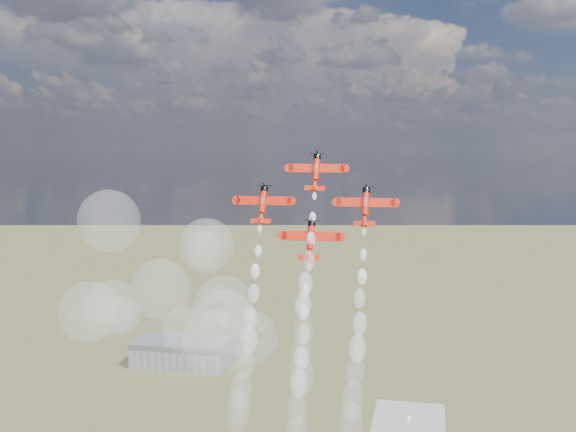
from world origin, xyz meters
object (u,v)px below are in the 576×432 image
(hangar, at_px, (183,352))
(plane_left, at_px, (263,204))
(plane_lead, at_px, (316,171))
(plane_right, at_px, (365,206))
(plane_slot, at_px, (310,239))

(hangar, distance_m, plane_left, 219.12)
(plane_lead, height_order, plane_right, plane_lead)
(plane_slot, bearing_deg, hangar, 119.11)
(plane_right, bearing_deg, hangar, 122.48)
(hangar, bearing_deg, plane_lead, -59.88)
(plane_lead, distance_m, plane_right, 14.71)
(hangar, bearing_deg, plane_left, -63.43)
(plane_left, bearing_deg, plane_right, 0.00)
(plane_lead, relative_size, plane_slot, 1.00)
(plane_left, bearing_deg, plane_slot, -16.77)
(plane_lead, xyz_separation_m, plane_slot, (0.00, -7.26, -15.23))
(plane_lead, distance_m, plane_left, 14.71)
(hangar, xyz_separation_m, plane_slot, (100.37, -180.25, 87.35))
(plane_lead, relative_size, plane_left, 1.00)
(hangar, relative_size, plane_lead, 3.73)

